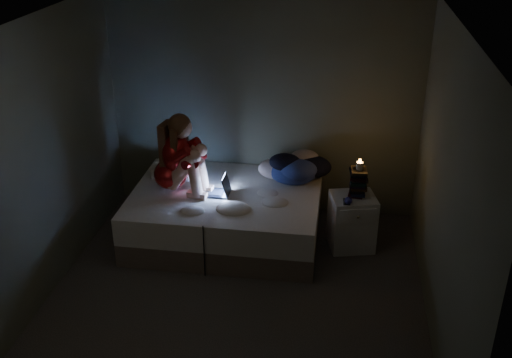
% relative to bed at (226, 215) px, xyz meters
% --- Properties ---
extents(floor, '(3.60, 3.80, 0.02)m').
position_rel_bed_xyz_m(floor, '(0.30, -1.10, -0.29)').
color(floor, black).
rests_on(floor, ground).
extents(ceiling, '(3.60, 3.80, 0.02)m').
position_rel_bed_xyz_m(ceiling, '(0.30, -1.10, 2.33)').
color(ceiling, silver).
rests_on(ceiling, ground).
extents(wall_back, '(3.60, 0.02, 2.60)m').
position_rel_bed_xyz_m(wall_back, '(0.30, 0.81, 1.02)').
color(wall_back, '#525744').
rests_on(wall_back, ground).
extents(wall_front, '(3.60, 0.02, 2.60)m').
position_rel_bed_xyz_m(wall_front, '(0.30, -3.01, 1.02)').
color(wall_front, '#525744').
rests_on(wall_front, ground).
extents(wall_left, '(0.02, 3.80, 2.60)m').
position_rel_bed_xyz_m(wall_left, '(-1.51, -1.10, 1.02)').
color(wall_left, '#525744').
rests_on(wall_left, ground).
extents(wall_right, '(0.02, 3.80, 2.60)m').
position_rel_bed_xyz_m(wall_right, '(2.11, -1.10, 1.02)').
color(wall_right, '#525744').
rests_on(wall_right, ground).
extents(bed, '(2.05, 1.54, 0.56)m').
position_rel_bed_xyz_m(bed, '(0.00, 0.00, 0.00)').
color(bed, beige).
rests_on(bed, ground).
extents(pillow, '(0.44, 0.31, 0.13)m').
position_rel_bed_xyz_m(pillow, '(-0.69, 0.35, 0.35)').
color(pillow, silver).
rests_on(pillow, bed).
extents(woman, '(0.61, 0.46, 0.90)m').
position_rel_bed_xyz_m(woman, '(-0.60, -0.02, 0.73)').
color(woman, maroon).
rests_on(woman, bed).
extents(laptop, '(0.34, 0.24, 0.24)m').
position_rel_bed_xyz_m(laptop, '(-0.12, -0.05, 0.40)').
color(laptop, black).
rests_on(laptop, bed).
extents(clothes_pile, '(0.66, 0.57, 0.35)m').
position_rel_bed_xyz_m(clothes_pile, '(0.70, 0.41, 0.46)').
color(clothes_pile, navy).
rests_on(clothes_pile, bed).
extents(nightstand, '(0.55, 0.51, 0.61)m').
position_rel_bed_xyz_m(nightstand, '(1.39, 0.01, 0.03)').
color(nightstand, silver).
rests_on(nightstand, ground).
extents(book_stack, '(0.19, 0.25, 0.28)m').
position_rel_bed_xyz_m(book_stack, '(1.42, 0.05, 0.48)').
color(book_stack, black).
rests_on(book_stack, nightstand).
extents(candle, '(0.07, 0.07, 0.08)m').
position_rel_bed_xyz_m(candle, '(1.42, 0.05, 0.66)').
color(candle, beige).
rests_on(candle, book_stack).
extents(phone, '(0.10, 0.15, 0.01)m').
position_rel_bed_xyz_m(phone, '(1.28, -0.11, 0.34)').
color(phone, black).
rests_on(phone, nightstand).
extents(blue_orb, '(0.08, 0.08, 0.08)m').
position_rel_bed_xyz_m(blue_orb, '(1.29, -0.15, 0.37)').
color(blue_orb, navy).
rests_on(blue_orb, nightstand).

